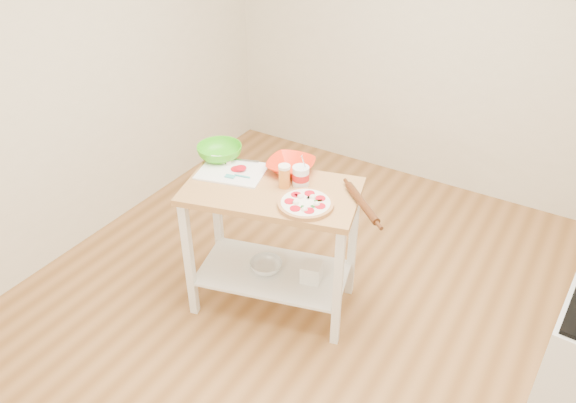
% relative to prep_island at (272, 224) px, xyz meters
% --- Properties ---
extents(room_shell, '(4.04, 4.54, 2.74)m').
position_rel_prep_island_xyz_m(room_shell, '(0.37, -0.16, 0.71)').
color(room_shell, '#A06C3B').
rests_on(room_shell, ground).
extents(prep_island, '(1.14, 0.81, 0.90)m').
position_rel_prep_island_xyz_m(prep_island, '(0.00, 0.00, 0.00)').
color(prep_island, '#B38149').
rests_on(prep_island, ground).
extents(pizza, '(0.32, 0.32, 0.05)m').
position_rel_prep_island_xyz_m(pizza, '(0.26, -0.06, 0.28)').
color(pizza, tan).
rests_on(pizza, prep_island).
extents(cutting_board, '(0.46, 0.39, 0.04)m').
position_rel_prep_island_xyz_m(cutting_board, '(-0.31, 0.04, 0.27)').
color(cutting_board, white).
rests_on(cutting_board, prep_island).
extents(spatula, '(0.15, 0.08, 0.01)m').
position_rel_prep_island_xyz_m(spatula, '(-0.24, -0.01, 0.28)').
color(spatula, teal).
rests_on(spatula, cutting_board).
extents(knife, '(0.26, 0.12, 0.01)m').
position_rel_prep_island_xyz_m(knife, '(-0.39, 0.14, 0.28)').
color(knife, silver).
rests_on(knife, cutting_board).
extents(orange_bowl, '(0.32, 0.32, 0.07)m').
position_rel_prep_island_xyz_m(orange_bowl, '(-0.01, 0.24, 0.29)').
color(orange_bowl, '#FB2D0E').
rests_on(orange_bowl, prep_island).
extents(green_bowl, '(0.37, 0.37, 0.09)m').
position_rel_prep_island_xyz_m(green_bowl, '(-0.48, 0.14, 0.30)').
color(green_bowl, green).
rests_on(green_bowl, prep_island).
extents(beer_pint, '(0.07, 0.07, 0.14)m').
position_rel_prep_island_xyz_m(beer_pint, '(0.05, 0.06, 0.33)').
color(beer_pint, orange).
rests_on(beer_pint, prep_island).
extents(yogurt_tub, '(0.10, 0.10, 0.22)m').
position_rel_prep_island_xyz_m(yogurt_tub, '(0.13, 0.12, 0.32)').
color(yogurt_tub, white).
rests_on(yogurt_tub, prep_island).
extents(rolling_pin, '(0.32, 0.30, 0.05)m').
position_rel_prep_island_xyz_m(rolling_pin, '(0.54, 0.10, 0.28)').
color(rolling_pin, '#4E2711').
rests_on(rolling_pin, prep_island).
extents(shelf_glass_bowl, '(0.30, 0.30, 0.07)m').
position_rel_prep_island_xyz_m(shelf_glass_bowl, '(-0.05, -0.01, -0.35)').
color(shelf_glass_bowl, silver).
rests_on(shelf_glass_bowl, prep_island).
extents(shelf_bin, '(0.15, 0.15, 0.12)m').
position_rel_prep_island_xyz_m(shelf_bin, '(0.25, 0.06, -0.32)').
color(shelf_bin, white).
rests_on(shelf_bin, prep_island).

